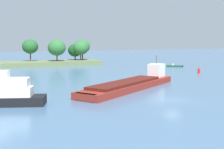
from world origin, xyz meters
TOP-DOWN VIEW (x-y plane):
  - ground_plane at (0.00, 0.00)m, footprint 400.00×400.00m
  - treeline_island at (-13.86, 71.84)m, footprint 62.63×12.76m
  - cargo_barge at (-0.88, 12.33)m, footprint 26.05×20.05m
  - small_motorboat at (33.74, 48.83)m, footprint 4.98×4.18m
  - channel_buoy_red at (28.31, 29.17)m, footprint 0.70×0.70m

SIDE VIEW (x-z plane):
  - ground_plane at x=0.00m, z-range 0.00..0.00m
  - small_motorboat at x=33.74m, z-range -0.23..0.78m
  - channel_buoy_red at x=28.31m, z-range -0.14..1.76m
  - cargo_barge at x=-0.88m, z-range -1.94..3.85m
  - treeline_island at x=-13.86m, z-range -1.31..8.59m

